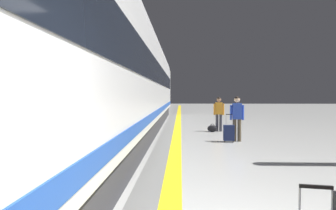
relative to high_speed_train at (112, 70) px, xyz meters
name	(u,v)px	position (x,y,z in m)	size (l,w,h in m)	color
safety_line_strip	(176,142)	(2.16, 0.54, -2.50)	(0.36, 80.00, 0.01)	yellow
tactile_edge_band	(166,142)	(1.81, 0.54, -2.50)	(0.67, 80.00, 0.01)	slate
high_speed_train	(112,70)	(0.00, 0.00, 0.00)	(2.94, 36.12, 4.97)	#38383D
passenger_near	(219,111)	(4.06, 4.07, -1.60)	(0.48, 0.22, 1.56)	#383842
duffel_bag_near	(212,128)	(3.74, 3.81, -2.35)	(0.44, 0.26, 0.36)	black
passenger_mid	(237,115)	(4.33, 0.73, -1.57)	(0.50, 0.21, 1.61)	brown
suitcase_mid	(229,133)	(4.01, 0.51, -2.17)	(0.39, 0.25, 1.00)	#19234C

